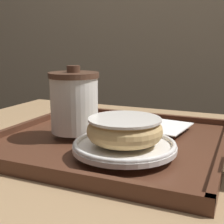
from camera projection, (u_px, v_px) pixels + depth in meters
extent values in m
cube|color=tan|center=(122.00, 150.00, 0.62)|extent=(0.91, 0.70, 0.03)
cube|color=#512D1E|center=(112.00, 141.00, 0.61)|extent=(0.42, 0.40, 0.01)
cube|color=#512D1E|center=(56.00, 172.00, 0.43)|extent=(0.42, 0.01, 0.01)
cube|color=#512D1E|center=(143.00, 115.00, 0.78)|extent=(0.42, 0.01, 0.01)
cube|color=#512D1E|center=(27.00, 125.00, 0.68)|extent=(0.01, 0.40, 0.01)
cube|color=#512D1E|center=(223.00, 149.00, 0.52)|extent=(0.01, 0.40, 0.01)
cube|color=white|center=(154.00, 125.00, 0.65)|extent=(0.15, 0.13, 0.00)
cylinder|color=white|center=(74.00, 105.00, 0.60)|extent=(0.09, 0.09, 0.10)
cylinder|color=brown|center=(74.00, 75.00, 0.59)|extent=(0.10, 0.10, 0.01)
cylinder|color=brown|center=(73.00, 69.00, 0.58)|extent=(0.03, 0.03, 0.01)
cylinder|color=white|center=(124.00, 147.00, 0.50)|extent=(0.17, 0.17, 0.01)
torus|color=white|center=(124.00, 144.00, 0.50)|extent=(0.17, 0.17, 0.01)
torus|color=#DBB270|center=(125.00, 131.00, 0.50)|extent=(0.12, 0.12, 0.04)
cylinder|color=white|center=(125.00, 119.00, 0.49)|extent=(0.12, 0.12, 0.00)
ellipsoid|color=silver|center=(120.00, 117.00, 0.70)|extent=(0.04, 0.03, 0.01)
cube|color=silver|center=(92.00, 114.00, 0.75)|extent=(0.12, 0.03, 0.00)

